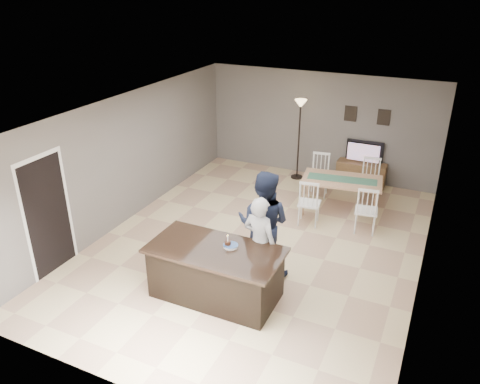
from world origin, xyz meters
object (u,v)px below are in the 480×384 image
at_px(kitchen_island, 216,272).
at_px(floor_lamp, 300,118).
at_px(television, 364,152).
at_px(woman, 260,243).
at_px(birthday_cake, 228,244).
at_px(plate_stack, 231,246).
at_px(dining_table, 342,185).
at_px(tv_console, 361,174).
at_px(man, 263,224).

xyz_separation_m(kitchen_island, floor_lamp, (-0.41, 5.35, 1.15)).
xyz_separation_m(television, woman, (-0.67, -5.09, -0.03)).
xyz_separation_m(television, birthday_cake, (-1.05, -5.49, 0.09)).
distance_m(plate_stack, dining_table, 3.82).
bearing_deg(floor_lamp, dining_table, -44.77).
height_order(kitchen_island, dining_table, dining_table).
height_order(television, woman, woman).
distance_m(dining_table, floor_lamp, 2.32).
bearing_deg(plate_stack, floor_lamp, 96.62).
distance_m(kitchen_island, tv_console, 5.70).
height_order(tv_console, television, television).
distance_m(birthday_cake, floor_lamp, 5.27).
relative_size(kitchen_island, television, 2.35).
height_order(television, plate_stack, television).
bearing_deg(birthday_cake, floor_lamp, 96.10).
height_order(dining_table, floor_lamp, floor_lamp).
height_order(woman, birthday_cake, woman).
bearing_deg(kitchen_island, floor_lamp, 94.36).
distance_m(television, man, 4.75).
xyz_separation_m(tv_console, birthday_cake, (-1.05, -5.42, 0.65)).
bearing_deg(man, tv_console, -103.09).
bearing_deg(plate_stack, woman, 49.19).
bearing_deg(floor_lamp, man, -79.19).
xyz_separation_m(tv_console, floor_lamp, (-1.61, -0.22, 1.31)).
height_order(birthday_cake, plate_stack, birthday_cake).
bearing_deg(birthday_cake, plate_stack, 9.96).
distance_m(tv_console, television, 0.57).
xyz_separation_m(birthday_cake, floor_lamp, (-0.56, 5.20, 0.66)).
height_order(tv_console, birthday_cake, birthday_cake).
bearing_deg(birthday_cake, television, 79.16).
bearing_deg(floor_lamp, woman, -78.91).
xyz_separation_m(tv_console, dining_table, (-0.11, -1.71, 0.36)).
bearing_deg(television, kitchen_island, 77.99).
xyz_separation_m(woman, floor_lamp, (-0.94, 4.80, 0.77)).
bearing_deg(tv_console, man, -99.42).
bearing_deg(man, floor_lamp, -82.86).
bearing_deg(floor_lamp, tv_console, 7.72).
height_order(birthday_cake, dining_table, birthday_cake).
xyz_separation_m(dining_table, floor_lamp, (-1.50, 1.49, 0.95)).
distance_m(birthday_cake, dining_table, 3.84).
bearing_deg(tv_console, woman, -97.56).
relative_size(kitchen_island, plate_stack, 8.82).
distance_m(kitchen_island, man, 1.16).
bearing_deg(floor_lamp, birthday_cake, -83.90).
height_order(television, man, man).
xyz_separation_m(woman, birthday_cake, (-0.39, -0.40, 0.11)).
bearing_deg(woman, television, -86.17).
xyz_separation_m(kitchen_island, television, (1.20, 5.64, 0.41)).
distance_m(tv_console, floor_lamp, 2.08).
relative_size(kitchen_island, woman, 1.29).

